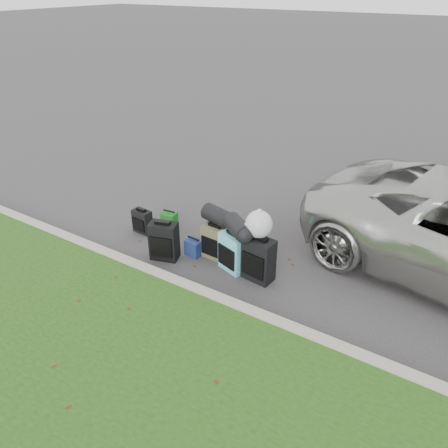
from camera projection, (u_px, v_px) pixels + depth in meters
The scene contains 12 objects.
ground at pixel (223, 260), 7.21m from camera, with size 120.00×120.00×0.00m, color #383535.
curb at pixel (187, 288), 6.44m from camera, with size 120.00×0.18×0.15m, color #9E937F.
suitcase_small_black at pixel (142, 221), 7.90m from camera, with size 0.35×0.19×0.43m, color black.
suitcase_large_black_left at pixel (164, 241), 7.11m from camera, with size 0.45×0.27×0.65m, color black.
suitcase_olive at pixel (215, 242), 7.16m from camera, with size 0.42×0.26×0.58m, color #45442A.
suitcase_teal at pixel (233, 252), 6.84m from camera, with size 0.44×0.26×0.63m, color #4F98AF.
suitcase_large_black_right at pixel (259, 259), 6.60m from camera, with size 0.47×0.28×0.70m, color black.
tote_green at pixel (169, 220), 8.09m from camera, with size 0.26×0.21×0.30m, color #176B1B.
tote_navy at pixel (194, 247), 7.28m from camera, with size 0.26×0.20×0.28m, color navy.
duffel_left at pixel (218, 216), 7.02m from camera, with size 0.28×0.28×0.53m, color black.
duffel_right at pixel (238, 227), 6.60m from camera, with size 0.28×0.28×0.50m, color black.
trash_bag at pixel (259, 224), 6.41m from camera, with size 0.41×0.41×0.41m, color silver.
Camera 1 is at (3.20, -5.06, 4.06)m, focal length 35.00 mm.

